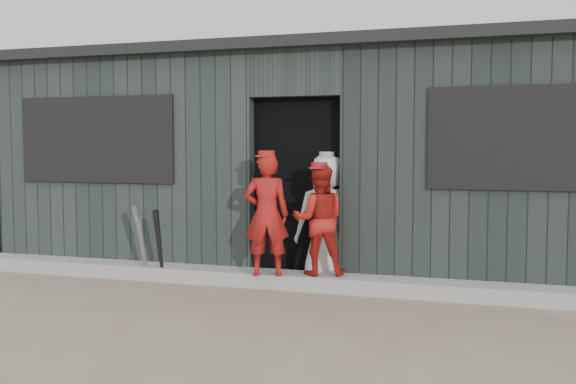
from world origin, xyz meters
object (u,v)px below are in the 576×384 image
(bat_right, at_px, (159,246))
(player_grey_back, at_px, (327,219))
(bat_left, at_px, (143,249))
(player_red_right, at_px, (319,220))
(player_red_left, at_px, (267,214))
(bat_mid, at_px, (141,243))
(dugout, at_px, (327,161))

(bat_right, relative_size, player_grey_back, 0.59)
(bat_right, bearing_deg, bat_left, 175.87)
(player_red_right, distance_m, player_grey_back, 0.32)
(bat_right, bearing_deg, player_red_right, 6.72)
(bat_left, relative_size, player_grey_back, 0.51)
(bat_right, xyz_separation_m, player_red_left, (1.22, 0.01, 0.38))
(player_red_left, height_order, player_red_right, player_red_left)
(bat_mid, xyz_separation_m, player_red_left, (1.45, -0.01, 0.35))
(bat_left, distance_m, dugout, 2.63)
(bat_right, relative_size, player_red_right, 0.72)
(bat_left, bearing_deg, bat_mid, -172.90)
(player_red_left, relative_size, player_red_right, 1.11)
(player_red_right, height_order, dugout, dugout)
(player_red_left, distance_m, player_red_right, 0.54)
(bat_left, xyz_separation_m, dugout, (1.62, 1.85, 0.94))
(player_red_left, bearing_deg, player_grey_back, -151.28)
(player_red_left, bearing_deg, player_red_right, -175.15)
(bat_right, xyz_separation_m, player_red_right, (1.73, 0.20, 0.32))
(bat_mid, relative_size, player_grey_back, 0.61)
(player_red_left, height_order, dugout, dugout)
(dugout, bearing_deg, bat_left, -131.07)
(bat_mid, xyz_separation_m, bat_right, (0.23, -0.01, -0.02))
(player_grey_back, bearing_deg, player_red_right, 59.20)
(bat_left, distance_m, bat_right, 0.22)
(bat_mid, relative_size, dugout, 0.10)
(player_grey_back, xyz_separation_m, dugout, (-0.33, 1.35, 0.59))
(player_red_right, xyz_separation_m, player_grey_back, (0.01, 0.32, -0.02))
(bat_left, height_order, bat_right, bat_right)
(bat_left, distance_m, player_red_left, 1.50)
(player_grey_back, height_order, dugout, dugout)
(player_grey_back, bearing_deg, dugout, -106.20)
(player_red_left, distance_m, dugout, 1.94)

